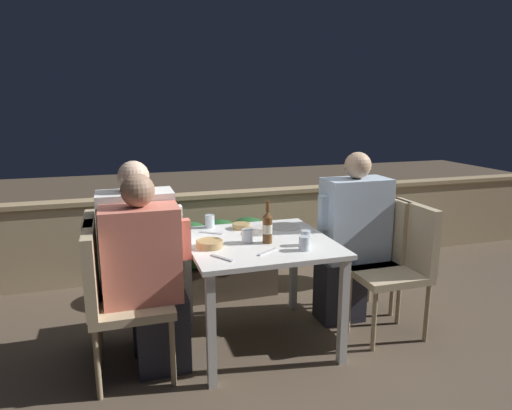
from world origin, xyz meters
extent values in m
plane|color=brown|center=(0.00, 0.00, 0.00)|extent=(16.00, 16.00, 0.00)
cube|color=tan|center=(0.00, 1.43, 0.36)|extent=(9.00, 0.14, 0.73)
cube|color=tan|center=(0.00, 1.43, 0.75)|extent=(9.00, 0.18, 0.04)
cube|color=white|center=(0.00, 0.00, 0.71)|extent=(0.92, 0.92, 0.03)
cube|color=silver|center=(-0.41, -0.41, 0.35)|extent=(0.05, 0.05, 0.69)
cube|color=silver|center=(0.41, -0.41, 0.35)|extent=(0.05, 0.05, 0.69)
cube|color=silver|center=(-0.41, 0.41, 0.35)|extent=(0.05, 0.05, 0.69)
cube|color=silver|center=(0.41, 0.41, 0.35)|extent=(0.05, 0.05, 0.69)
cube|color=brown|center=(-0.07, 0.86, 0.14)|extent=(0.91, 0.36, 0.28)
ellipsoid|color=#235628|center=(-0.32, 0.86, 0.45)|extent=(0.41, 0.47, 0.39)
ellipsoid|color=#235628|center=(-0.07, 0.86, 0.45)|extent=(0.41, 0.47, 0.39)
ellipsoid|color=#235628|center=(0.18, 0.86, 0.45)|extent=(0.41, 0.47, 0.39)
cube|color=tan|center=(-0.82, -0.13, 0.44)|extent=(0.47, 0.47, 0.05)
cube|color=tan|center=(-1.03, -0.13, 0.69)|extent=(0.06, 0.47, 0.45)
cylinder|color=#9E8966|center=(-1.03, -0.34, 0.21)|extent=(0.03, 0.03, 0.42)
cylinder|color=#9E8966|center=(-0.62, -0.34, 0.21)|extent=(0.03, 0.03, 0.42)
cylinder|color=#9E8966|center=(-1.03, 0.07, 0.21)|extent=(0.03, 0.03, 0.42)
cylinder|color=#9E8966|center=(-0.62, 0.07, 0.21)|extent=(0.03, 0.03, 0.42)
cube|color=#282833|center=(-0.65, -0.13, 0.23)|extent=(0.31, 0.23, 0.47)
cube|color=#E07A66|center=(-0.75, -0.13, 0.74)|extent=(0.44, 0.26, 0.56)
cube|color=#E07A66|center=(-0.50, -0.13, 0.81)|extent=(0.07, 0.07, 0.24)
sphere|color=#99755B|center=(-0.75, -0.13, 1.12)|extent=(0.19, 0.19, 0.19)
cube|color=tan|center=(-0.83, 0.13, 0.44)|extent=(0.47, 0.47, 0.05)
cube|color=tan|center=(-1.04, 0.13, 0.69)|extent=(0.06, 0.47, 0.45)
cylinder|color=#9E8966|center=(-1.03, -0.07, 0.21)|extent=(0.03, 0.03, 0.42)
cylinder|color=#9E8966|center=(-0.63, -0.07, 0.21)|extent=(0.03, 0.03, 0.42)
cylinder|color=#9E8966|center=(-1.03, 0.34, 0.21)|extent=(0.03, 0.03, 0.42)
cylinder|color=#9E8966|center=(-0.63, 0.34, 0.21)|extent=(0.03, 0.03, 0.42)
cube|color=#282833|center=(-0.66, 0.13, 0.23)|extent=(0.32, 0.23, 0.47)
cube|color=white|center=(-0.76, 0.13, 0.76)|extent=(0.46, 0.26, 0.60)
cube|color=white|center=(-0.51, 0.13, 0.84)|extent=(0.07, 0.07, 0.24)
sphere|color=beige|center=(-0.76, 0.13, 1.16)|extent=(0.19, 0.19, 0.19)
cube|color=tan|center=(0.88, -0.13, 0.44)|extent=(0.47, 0.47, 0.05)
cube|color=tan|center=(1.09, -0.13, 0.69)|extent=(0.06, 0.47, 0.45)
cylinder|color=#9E8966|center=(0.68, -0.34, 0.21)|extent=(0.03, 0.03, 0.42)
cylinder|color=#9E8966|center=(1.08, -0.34, 0.21)|extent=(0.03, 0.03, 0.42)
cylinder|color=#9E8966|center=(0.68, 0.07, 0.21)|extent=(0.03, 0.03, 0.42)
cylinder|color=#9E8966|center=(1.08, 0.07, 0.21)|extent=(0.03, 0.03, 0.42)
cube|color=tan|center=(0.85, 0.14, 0.44)|extent=(0.47, 0.47, 0.05)
cube|color=tan|center=(1.06, 0.14, 0.69)|extent=(0.06, 0.47, 0.45)
cylinder|color=#9E8966|center=(0.65, -0.06, 0.21)|extent=(0.03, 0.03, 0.42)
cylinder|color=#9E8966|center=(1.05, -0.06, 0.21)|extent=(0.03, 0.03, 0.42)
cylinder|color=#9E8966|center=(0.65, 0.34, 0.21)|extent=(0.03, 0.03, 0.42)
cylinder|color=#9E8966|center=(1.05, 0.34, 0.21)|extent=(0.03, 0.03, 0.42)
cube|color=#282833|center=(0.68, 0.14, 0.23)|extent=(0.33, 0.23, 0.47)
cube|color=silver|center=(0.78, 0.14, 0.77)|extent=(0.47, 0.26, 0.60)
cube|color=silver|center=(0.53, 0.14, 0.84)|extent=(0.07, 0.07, 0.24)
sphere|color=tan|center=(0.78, 0.14, 1.16)|extent=(0.19, 0.19, 0.19)
cylinder|color=brown|center=(0.03, -0.07, 0.81)|extent=(0.06, 0.06, 0.17)
cylinder|color=beige|center=(0.03, -0.07, 0.81)|extent=(0.06, 0.06, 0.06)
cone|color=brown|center=(0.03, -0.07, 0.91)|extent=(0.06, 0.06, 0.03)
cylinder|color=brown|center=(0.03, -0.07, 0.96)|extent=(0.02, 0.02, 0.07)
cylinder|color=silver|center=(0.27, 0.25, 0.73)|extent=(0.23, 0.23, 0.01)
cylinder|color=beige|center=(0.05, 0.15, 0.75)|extent=(0.13, 0.13, 0.05)
torus|color=beige|center=(0.05, 0.15, 0.77)|extent=(0.13, 0.13, 0.01)
cylinder|color=tan|center=(-0.04, 0.31, 0.74)|extent=(0.13, 0.13, 0.04)
torus|color=tan|center=(-0.04, 0.31, 0.75)|extent=(0.13, 0.13, 0.01)
cylinder|color=tan|center=(-0.34, -0.05, 0.74)|extent=(0.17, 0.17, 0.04)
torus|color=tan|center=(-0.34, -0.05, 0.76)|extent=(0.17, 0.17, 0.01)
cylinder|color=silver|center=(-0.09, -0.02, 0.76)|extent=(0.07, 0.07, 0.09)
cylinder|color=silver|center=(0.24, -0.19, 0.77)|extent=(0.06, 0.06, 0.10)
cylinder|color=silver|center=(0.20, -0.28, 0.76)|extent=(0.07, 0.07, 0.09)
cylinder|color=silver|center=(-0.24, 0.40, 0.77)|extent=(0.07, 0.07, 0.09)
cube|color=silver|center=(-0.27, 0.25, 0.73)|extent=(0.15, 0.11, 0.01)
cube|color=silver|center=(-0.31, -0.28, 0.73)|extent=(0.11, 0.15, 0.01)
cube|color=silver|center=(-0.03, -0.25, 0.73)|extent=(0.15, 0.11, 0.01)
cylinder|color=brown|center=(1.30, 0.77, 0.10)|extent=(0.30, 0.30, 0.21)
cylinder|color=#47331E|center=(1.30, 0.77, 0.30)|extent=(0.04, 0.04, 0.18)
ellipsoid|color=#235628|center=(1.30, 0.77, 0.56)|extent=(0.41, 0.41, 0.37)
camera|label=1|loc=(-0.87, -2.71, 1.60)|focal=32.00mm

